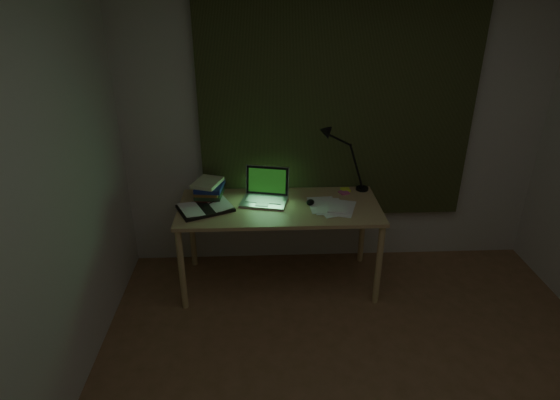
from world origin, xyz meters
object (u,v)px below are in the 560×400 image
(desk, at_px, (279,245))
(loose_papers, at_px, (330,206))
(laptop, at_px, (264,188))
(open_textbook, at_px, (205,208))
(book_stack, at_px, (209,189))
(desk_lamp, at_px, (365,158))

(desk, relative_size, loose_papers, 4.36)
(laptop, bearing_deg, open_textbook, -154.57)
(open_textbook, bearing_deg, laptop, -11.97)
(laptop, distance_m, loose_papers, 0.53)
(laptop, distance_m, book_stack, 0.45)
(desk, relative_size, open_textbook, 4.02)
(book_stack, height_order, loose_papers, book_stack)
(desk, bearing_deg, loose_papers, -6.27)
(laptop, xyz_separation_m, loose_papers, (0.51, -0.10, -0.12))
(desk, height_order, desk_lamp, desk_lamp)
(book_stack, bearing_deg, desk_lamp, 5.53)
(laptop, xyz_separation_m, open_textbook, (-0.45, -0.10, -0.11))
(book_stack, relative_size, loose_papers, 0.69)
(desk, height_order, open_textbook, open_textbook)
(open_textbook, bearing_deg, desk, -20.35)
(book_stack, xyz_separation_m, loose_papers, (0.95, -0.20, -0.07))
(open_textbook, height_order, loose_papers, open_textbook)
(desk, height_order, loose_papers, loose_papers)
(laptop, height_order, desk_lamp, desk_lamp)
(open_textbook, distance_m, book_stack, 0.21)
(open_textbook, height_order, book_stack, book_stack)
(desk_lamp, bearing_deg, book_stack, -166.07)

